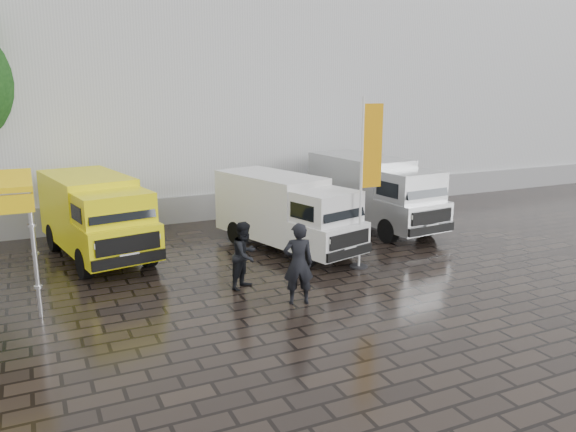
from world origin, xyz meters
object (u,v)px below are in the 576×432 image
object	(u,v)px
flagpole	(367,175)
person_tent	(245,255)
van_silver	(374,194)
person_front	(298,264)
van_white	(287,214)
wheelie_bin	(365,194)
van_yellow	(96,218)

from	to	relation	value
flagpole	person_tent	size ratio (longest dim) A/B	2.75
van_silver	person_front	world-z (taller)	van_silver
van_white	person_tent	distance (m)	3.53
van_white	person_front	size ratio (longest dim) A/B	2.72
wheelie_bin	person_front	distance (m)	11.40
person_front	wheelie_bin	bearing A→B (deg)	-113.21
van_silver	flagpole	world-z (taller)	flagpole
van_yellow	flagpole	size ratio (longest dim) A/B	1.10
flagpole	van_yellow	bearing A→B (deg)	149.00
van_silver	van_white	bearing A→B (deg)	-167.69
wheelie_bin	person_front	world-z (taller)	person_front
van_silver	wheelie_bin	distance (m)	3.80
van_white	wheelie_bin	bearing A→B (deg)	23.10
flagpole	person_front	size ratio (longest dim) A/B	2.43
flagpole	person_tent	distance (m)	4.08
van_white	person_tent	world-z (taller)	van_white
person_front	person_tent	bearing A→B (deg)	-46.20
van_white	wheelie_bin	xyz separation A→B (m)	(5.76, 4.57, -0.64)
flagpole	wheelie_bin	xyz separation A→B (m)	(4.45, 6.99, -2.11)
van_white	flagpole	distance (m)	3.12
wheelie_bin	person_front	bearing A→B (deg)	-148.87
van_yellow	person_front	xyz separation A→B (m)	(3.82, -5.75, -0.23)
flagpole	person_front	world-z (taller)	flagpole
van_white	flagpole	bearing A→B (deg)	-76.83
person_front	flagpole	bearing A→B (deg)	-132.61
van_yellow	flagpole	xyz separation A→B (m)	(6.73, -4.04, 1.42)
person_front	van_yellow	bearing A→B (deg)	-39.34
van_white	van_yellow	bearing A→B (deg)	147.90
wheelie_bin	person_tent	world-z (taller)	person_tent
van_silver	person_tent	size ratio (longest dim) A/B	3.36
van_white	van_silver	world-z (taller)	van_silver
van_yellow	person_tent	distance (m)	5.24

